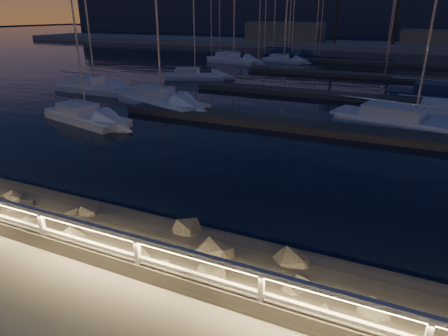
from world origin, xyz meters
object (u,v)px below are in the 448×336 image
(sailboat_a, at_px, (93,86))
(sailboat_m, at_px, (283,59))
(sailboat_e, at_px, (194,75))
(guard_rail, at_px, (100,237))
(sailboat_n, at_px, (287,54))
(sailboat_f, at_px, (160,100))
(sailboat_b, at_px, (85,115))
(sailboat_i, at_px, (232,59))
(sailboat_d, at_px, (410,121))

(sailboat_a, height_order, sailboat_m, sailboat_a)
(sailboat_m, bearing_deg, sailboat_e, -91.59)
(sailboat_a, bearing_deg, guard_rail, -45.56)
(sailboat_m, distance_m, sailboat_n, 6.61)
(sailboat_e, bearing_deg, sailboat_f, -92.45)
(guard_rail, xyz_separation_m, sailboat_a, (-18.36, 19.97, -0.91))
(sailboat_b, distance_m, sailboat_f, 5.97)
(sailboat_i, xyz_separation_m, sailboat_m, (5.92, 3.49, -0.08))
(guard_rail, distance_m, sailboat_i, 46.65)
(sailboat_b, bearing_deg, sailboat_e, 110.06)
(sailboat_b, distance_m, sailboat_e, 17.57)
(guard_rail, distance_m, sailboat_b, 16.97)
(guard_rail, distance_m, sailboat_a, 27.14)
(sailboat_b, height_order, sailboat_m, sailboat_b)
(sailboat_a, height_order, sailboat_e, sailboat_a)
(sailboat_i, relative_size, sailboat_n, 1.05)
(sailboat_e, bearing_deg, guard_rail, -84.84)
(guard_rail, distance_m, sailboat_e, 32.64)
(sailboat_d, distance_m, sailboat_m, 32.84)
(sailboat_a, distance_m, sailboat_b, 10.21)
(guard_rail, height_order, sailboat_n, sailboat_n)
(sailboat_i, relative_size, sailboat_m, 1.32)
(sailboat_b, distance_m, sailboat_d, 19.54)
(sailboat_d, distance_m, sailboat_n, 39.19)
(sailboat_a, distance_m, sailboat_e, 10.52)
(sailboat_d, bearing_deg, sailboat_i, 144.72)
(sailboat_e, relative_size, sailboat_f, 0.78)
(sailboat_a, xyz_separation_m, sailboat_m, (8.31, 27.34, -0.06))
(sailboat_f, bearing_deg, sailboat_a, -175.13)
(sailboat_a, xyz_separation_m, sailboat_e, (4.44, 9.53, -0.05))
(sailboat_i, height_order, sailboat_n, sailboat_i)
(sailboat_b, height_order, sailboat_f, sailboat_f)
(sailboat_d, bearing_deg, sailboat_m, 132.87)
(sailboat_b, bearing_deg, sailboat_f, 86.67)
(guard_rail, relative_size, sailboat_i, 3.21)
(sailboat_m, xyz_separation_m, sailboat_n, (-1.45, 6.45, 0.04))
(guard_rail, bearing_deg, sailboat_e, 115.25)
(sailboat_d, bearing_deg, sailboat_b, -146.68)
(sailboat_b, bearing_deg, sailboat_m, 100.49)
(sailboat_a, bearing_deg, sailboat_m, 74.93)
(sailboat_a, distance_m, sailboat_f, 8.47)
(sailboat_a, distance_m, sailboat_m, 28.58)
(sailboat_d, xyz_separation_m, sailboat_e, (-20.30, 10.63, -0.04))
(sailboat_m, bearing_deg, sailboat_f, -79.60)
(sailboat_e, bearing_deg, sailboat_n, 64.20)
(guard_rail, xyz_separation_m, sailboat_b, (-11.91, 12.04, -0.97))
(sailboat_n, bearing_deg, sailboat_e, -102.16)
(guard_rail, bearing_deg, sailboat_n, 102.06)
(sailboat_e, height_order, sailboat_n, sailboat_n)
(sailboat_e, bearing_deg, sailboat_i, 78.07)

